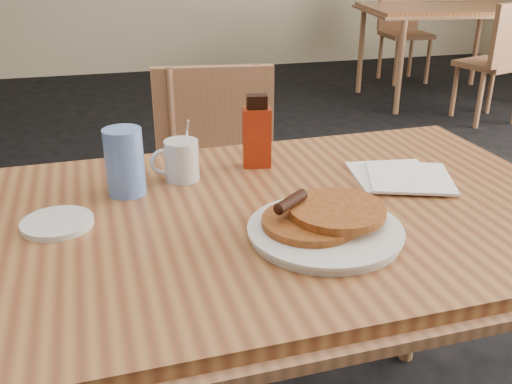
# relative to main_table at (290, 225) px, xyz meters

# --- Properties ---
(main_table) EXTENTS (1.25, 0.87, 0.75)m
(main_table) POSITION_rel_main_table_xyz_m (0.00, 0.00, 0.00)
(main_table) COLOR #9B6437
(main_table) RESTS_ON floor
(neighbor_table) EXTENTS (1.45, 1.09, 0.75)m
(neighbor_table) POSITION_rel_main_table_xyz_m (2.39, 3.25, 0.00)
(neighbor_table) COLOR #9B6437
(neighbor_table) RESTS_ON floor
(chair_main_far) EXTENTS (0.44, 0.45, 0.87)m
(chair_main_far) POSITION_rel_main_table_xyz_m (0.00, 0.72, -0.19)
(chair_main_far) COLOR #B07753
(chair_main_far) RESTS_ON floor
(chair_neighbor_far) EXTENTS (0.42, 0.42, 0.89)m
(chair_neighbor_far) POSITION_rel_main_table_xyz_m (2.40, 3.99, -0.18)
(chair_neighbor_far) COLOR #B07753
(chair_neighbor_far) RESTS_ON floor
(chair_neighbor_near) EXTENTS (0.49, 0.50, 0.86)m
(chair_neighbor_near) POSITION_rel_main_table_xyz_m (2.36, 2.49, -0.20)
(chair_neighbor_near) COLOR #B07753
(chair_neighbor_near) RESTS_ON floor
(pancake_plate) EXTENTS (0.28, 0.28, 0.07)m
(pancake_plate) POSITION_rel_main_table_xyz_m (0.02, -0.13, 0.06)
(pancake_plate) COLOR silver
(pancake_plate) RESTS_ON main_table
(coffee_mug) EXTENTS (0.11, 0.08, 0.14)m
(coffee_mug) POSITION_rel_main_table_xyz_m (-0.19, 0.20, 0.09)
(coffee_mug) COLOR silver
(coffee_mug) RESTS_ON main_table
(syrup_bottle) EXTENTS (0.07, 0.05, 0.17)m
(syrup_bottle) POSITION_rel_main_table_xyz_m (-0.01, 0.24, 0.12)
(syrup_bottle) COLOR maroon
(syrup_bottle) RESTS_ON main_table
(napkin_stack) EXTENTS (0.24, 0.25, 0.01)m
(napkin_stack) POSITION_rel_main_table_xyz_m (0.29, 0.08, 0.05)
(napkin_stack) COLOR white
(napkin_stack) RESTS_ON main_table
(blue_tumbler) EXTENTS (0.09, 0.09, 0.14)m
(blue_tumbler) POSITION_rel_main_table_xyz_m (-0.31, 0.16, 0.11)
(blue_tumbler) COLOR #5E86DE
(blue_tumbler) RESTS_ON main_table
(side_saucer) EXTENTS (0.16, 0.16, 0.01)m
(side_saucer) POSITION_rel_main_table_xyz_m (-0.45, 0.03, 0.05)
(side_saucer) COLOR silver
(side_saucer) RESTS_ON main_table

